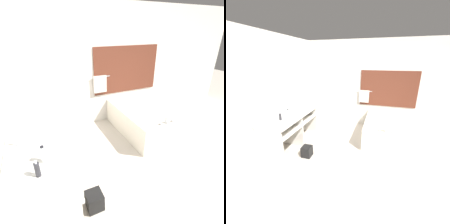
{
  "view_description": "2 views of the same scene",
  "coord_description": "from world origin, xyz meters",
  "views": [
    {
      "loc": [
        -1.73,
        -1.55,
        2.18
      ],
      "look_at": [
        -0.57,
        0.93,
        0.85
      ],
      "focal_mm": 28.0,
      "sensor_mm": 36.0,
      "label": 1
    },
    {
      "loc": [
        0.25,
        -2.65,
        2.13
      ],
      "look_at": [
        -0.84,
        1.0,
        0.77
      ],
      "focal_mm": 24.0,
      "sensor_mm": 36.0,
      "label": 2
    }
  ],
  "objects": [
    {
      "name": "ground_plane",
      "position": [
        0.0,
        0.0,
        0.0
      ],
      "size": [
        16.0,
        16.0,
        0.0
      ],
      "primitive_type": "plane",
      "color": "beige",
      "rests_on": "ground"
    },
    {
      "name": "wall_back_with_blinds",
      "position": [
        0.01,
        2.23,
        1.35
      ],
      "size": [
        7.4,
        0.13,
        2.7
      ],
      "color": "white",
      "rests_on": "ground_plane"
    },
    {
      "name": "vanity_counter",
      "position": [
        -1.85,
        0.32,
        0.63
      ],
      "size": [
        0.68,
        1.66,
        0.85
      ],
      "color": "silver",
      "rests_on": "ground_plane"
    },
    {
      "name": "sink_faucet",
      "position": [
        -2.03,
        0.55,
        0.94
      ],
      "size": [
        0.09,
        0.04,
        0.18
      ],
      "color": "silver",
      "rests_on": "vanity_counter"
    },
    {
      "name": "bathtub",
      "position": [
        0.42,
        1.35,
        0.3
      ],
      "size": [
        1.07,
        1.68,
        0.67
      ],
      "color": "silver",
      "rests_on": "ground_plane"
    },
    {
      "name": "water_bottle_1",
      "position": [
        -1.77,
        0.11,
        0.95
      ],
      "size": [
        0.06,
        0.06,
        0.21
      ],
      "color": "silver",
      "rests_on": "vanity_counter"
    },
    {
      "name": "soap_dispenser",
      "position": [
        -1.84,
        -0.08,
        0.94
      ],
      "size": [
        0.05,
        0.05,
        0.19
      ],
      "color": "#28282D",
      "rests_on": "vanity_counter"
    },
    {
      "name": "waste_bin",
      "position": [
        -1.28,
        -0.04,
        0.12
      ],
      "size": [
        0.21,
        0.21,
        0.25
      ],
      "color": "black",
      "rests_on": "ground_plane"
    }
  ]
}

